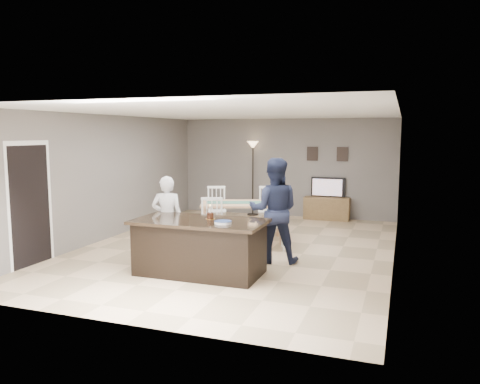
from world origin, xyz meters
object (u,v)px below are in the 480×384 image
(kitchen_island, at_px, (200,247))
(dining_table, at_px, (243,209))
(man, at_px, (274,210))
(floor_lamp, at_px, (253,158))
(television, at_px, (328,187))
(birthday_cake, at_px, (210,216))
(woman, at_px, (167,219))
(tv_console, at_px, (327,208))
(plate_stack, at_px, (223,222))

(kitchen_island, distance_m, dining_table, 2.51)
(man, xyz_separation_m, floor_lamp, (-1.84, 4.48, 0.68))
(television, bearing_deg, birthday_cake, 78.97)
(man, height_order, dining_table, man)
(woman, height_order, dining_table, woman)
(woman, relative_size, man, 0.83)
(floor_lamp, bearing_deg, dining_table, -76.04)
(tv_console, relative_size, woman, 0.78)
(kitchen_island, distance_m, birthday_cake, 0.54)
(plate_stack, bearing_deg, woman, 152.35)
(plate_stack, bearing_deg, man, 69.63)
(man, height_order, floor_lamp, floor_lamp)
(birthday_cake, distance_m, dining_table, 2.39)
(floor_lamp, bearing_deg, woman, -90.02)
(man, distance_m, plate_stack, 1.36)
(television, bearing_deg, plate_stack, 82.88)
(woman, relative_size, plate_stack, 5.59)
(television, height_order, birthday_cake, birthday_cake)
(dining_table, bearing_deg, television, 47.44)
(plate_stack, height_order, floor_lamp, floor_lamp)
(woman, distance_m, birthday_cake, 1.11)
(tv_console, height_order, dining_table, dining_table)
(kitchen_island, bearing_deg, dining_table, 92.78)
(kitchen_island, relative_size, television, 2.35)
(kitchen_island, distance_m, woman, 1.10)
(man, bearing_deg, woman, 4.42)
(birthday_cake, relative_size, plate_stack, 0.85)
(television, xyz_separation_m, man, (-0.25, -4.53, 0.07))
(tv_console, bearing_deg, floor_lamp, 179.45)
(man, bearing_deg, birthday_cake, 37.27)
(tv_console, xyz_separation_m, plate_stack, (-0.72, -5.74, 0.62))
(man, bearing_deg, kitchen_island, 36.94)
(birthday_cake, xyz_separation_m, floor_lamp, (-1.02, 5.45, 0.66))
(tv_console, distance_m, man, 4.51)
(television, relative_size, plate_stack, 3.30)
(dining_table, bearing_deg, tv_console, 46.98)
(woman, distance_m, man, 1.93)
(man, relative_size, floor_lamp, 0.90)
(television, xyz_separation_m, woman, (-2.09, -5.09, -0.09))
(tv_console, bearing_deg, television, 90.00)
(floor_lamp, bearing_deg, birthday_cake, -79.42)
(kitchen_island, relative_size, plate_stack, 7.77)
(birthday_cake, bearing_deg, man, 49.84)
(television, height_order, woman, woman)
(plate_stack, bearing_deg, birthday_cake, 138.71)
(plate_stack, bearing_deg, kitchen_island, 160.73)
(man, distance_m, floor_lamp, 4.89)
(woman, xyz_separation_m, birthday_cake, (1.02, -0.41, 0.18))
(dining_table, relative_size, floor_lamp, 1.17)
(television, bearing_deg, woman, 67.66)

